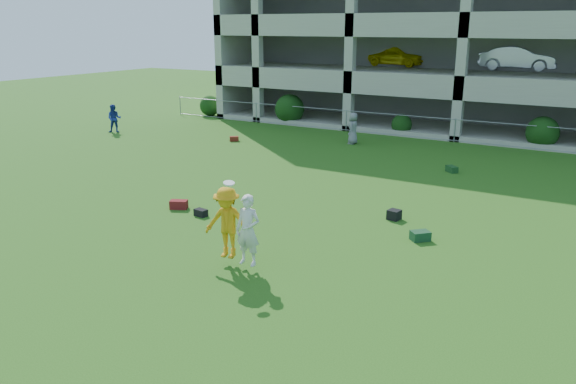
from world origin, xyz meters
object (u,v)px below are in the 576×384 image
Objects in this scene: bystander_c at (353,128)px; crate_d at (394,215)px; parking_garage at (499,20)px; bystander_a at (114,119)px; frisbee_contest at (232,225)px.

bystander_c reaches higher than crate_d.
bystander_a is at bearing -137.45° from parking_garage.
bystander_a is 19.74m from frisbee_contest.
crate_d is at bearing 67.36° from frisbee_contest.
parking_garage is (4.26, 11.69, 5.23)m from bystander_c.
bystander_c is at bearing -110.01° from parking_garage.
bystander_c is 0.76× the size of frisbee_contest.
bystander_c is (12.60, 3.78, 0.01)m from bystander_a.
bystander_a is 13.15m from bystander_c.
parking_garage is (16.85, 15.47, 5.25)m from bystander_a.
bystander_c is at bearing 103.18° from frisbee_contest.
bystander_a is 4.39× the size of crate_d.
bystander_a is 0.05× the size of parking_garage.
bystander_a is 19.34m from crate_d.
frisbee_contest is 27.29m from parking_garage.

